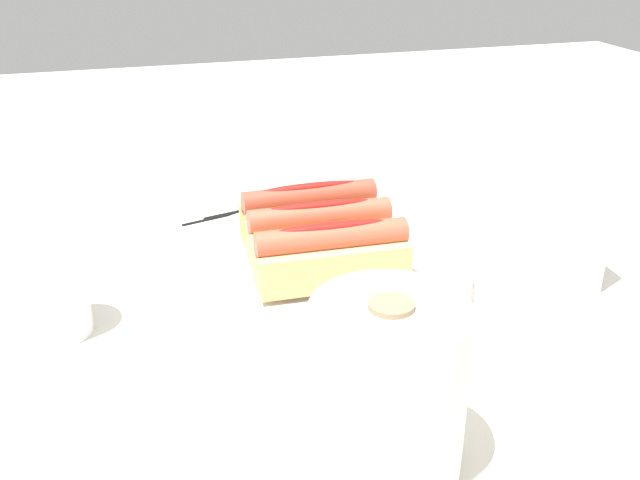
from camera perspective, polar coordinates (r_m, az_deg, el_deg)
name	(u,v)px	position (r m, az deg, el deg)	size (l,w,h in m)	color
ground_plane	(334,273)	(0.79, 1.11, -2.64)	(2.40, 2.40, 0.00)	silver
serving_bowl	(320,268)	(0.77, 0.00, -2.26)	(0.32, 0.32, 0.03)	white
hotdog_front	(310,213)	(0.80, -0.83, 2.14)	(0.15, 0.05, 0.06)	tan
hotdog_back	(320,233)	(0.75, 0.00, 0.54)	(0.15, 0.05, 0.06)	#DBB270
hotdog_side	(332,256)	(0.70, 0.94, -1.27)	(0.15, 0.06, 0.06)	#DBB270
water_glass	(51,296)	(0.71, -20.58, -4.18)	(0.07, 0.07, 0.09)	white
paper_towel_roll	(387,389)	(0.51, 5.35, -11.70)	(0.11, 0.11, 0.13)	white
napkin_box	(551,225)	(0.76, 17.87, 1.18)	(0.11, 0.04, 0.15)	white
chopstick_near	(260,207)	(0.96, -4.82, 2.64)	(0.01, 0.01, 0.22)	black
chopstick_far	(279,201)	(0.98, -3.25, 3.09)	(0.01, 0.01, 0.22)	black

